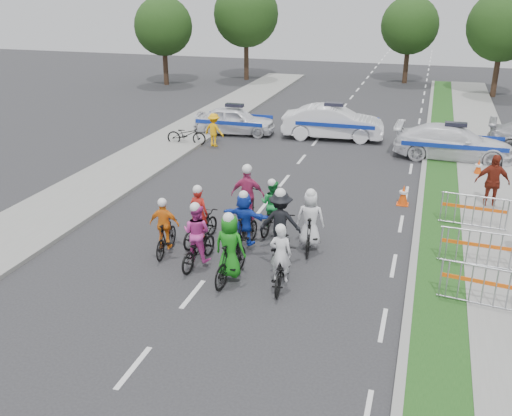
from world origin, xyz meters
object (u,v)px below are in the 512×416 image
(rider_3, at_px, (165,232))
(barrier_0, at_px, (483,288))
(rider_1, at_px, (230,254))
(spectator_2, at_px, (492,182))
(tree_4, at_px, (410,25))
(barrier_1, at_px, (478,250))
(cone_0, at_px, (403,195))
(tree_3, at_px, (246,14))
(tree_1, at_px, (503,26))
(rider_2, at_px, (198,242))
(police_car_1, at_px, (333,122))
(rider_7, at_px, (310,226))
(barrier_2, at_px, (473,213))
(rider_0, at_px, (281,266))
(cone_1, at_px, (478,168))
(rider_4, at_px, (280,231))
(police_car_2, at_px, (454,143))
(marshal_hiviz, at_px, (214,130))
(rider_8, at_px, (272,212))
(rider_5, at_px, (245,224))
(police_car_0, at_px, (235,120))
(parked_bike, at_px, (186,135))
(rider_9, at_px, (248,203))
(tree_0, at_px, (163,26))
(rider_6, at_px, (200,224))

(rider_3, relative_size, barrier_0, 0.85)
(rider_1, distance_m, spectator_2, 9.84)
(spectator_2, bearing_deg, tree_4, 91.83)
(barrier_1, bearing_deg, cone_0, 116.63)
(tree_3, bearing_deg, rider_1, -72.73)
(cone_0, xyz_separation_m, tree_1, (4.47, 22.25, 4.20))
(rider_2, relative_size, police_car_1, 0.38)
(rider_7, height_order, barrier_2, rider_7)
(rider_0, distance_m, cone_1, 11.96)
(rider_2, distance_m, rider_4, 2.29)
(barrier_0, height_order, cone_0, barrier_0)
(barrier_0, bearing_deg, police_car_2, 92.22)
(rider_3, height_order, tree_1, tree_1)
(rider_7, relative_size, barrier_1, 0.94)
(rider_0, distance_m, rider_1, 1.31)
(tree_1, bearing_deg, marshal_hiviz, -128.04)
(barrier_0, xyz_separation_m, barrier_2, (0.00, 4.86, 0.00))
(police_car_2, distance_m, spectator_2, 5.92)
(cone_0, xyz_separation_m, tree_3, (-13.53, 24.25, 4.55))
(rider_7, bearing_deg, rider_4, 37.50)
(barrier_2, height_order, tree_1, tree_1)
(police_car_1, distance_m, police_car_2, 5.89)
(rider_1, xyz_separation_m, rider_8, (0.17, 3.33, -0.10))
(rider_5, height_order, spectator_2, spectator_2)
(police_car_1, distance_m, spectator_2, 10.23)
(rider_2, relative_size, rider_3, 1.09)
(rider_8, relative_size, tree_1, 0.26)
(cone_0, bearing_deg, police_car_1, 115.43)
(rider_2, height_order, marshal_hiviz, rider_2)
(rider_8, bearing_deg, marshal_hiviz, -50.83)
(rider_7, xyz_separation_m, barrier_0, (4.49, -1.97, -0.17))
(rider_1, relative_size, police_car_2, 0.38)
(police_car_0, distance_m, parked_bike, 3.05)
(rider_5, height_order, rider_9, rider_9)
(rider_0, relative_size, cone_0, 2.51)
(rider_2, bearing_deg, rider_3, -12.76)
(rider_2, height_order, police_car_0, rider_2)
(barrier_1, distance_m, tree_0, 32.33)
(cone_1, bearing_deg, tree_0, 142.52)
(marshal_hiviz, xyz_separation_m, cone_1, (11.53, -1.12, -0.43))
(police_car_2, xyz_separation_m, spectator_2, (1.11, -5.82, 0.23))
(rider_8, height_order, parked_bike, rider_8)
(rider_2, distance_m, barrier_0, 7.18)
(tree_0, bearing_deg, rider_7, -56.72)
(police_car_2, relative_size, marshal_hiviz, 3.24)
(police_car_0, distance_m, barrier_2, 14.30)
(rider_0, bearing_deg, rider_6, -37.73)
(rider_7, relative_size, tree_0, 0.30)
(barrier_2, bearing_deg, tree_0, 133.51)
(police_car_0, xyz_separation_m, police_car_2, (10.44, -1.43, 0.04))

